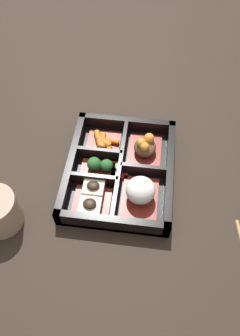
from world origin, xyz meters
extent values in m
plane|color=black|center=(0.00, 0.00, 0.00)|extent=(3.00, 3.00, 0.00)
cube|color=black|center=(0.00, 0.00, 0.01)|extent=(0.26, 0.22, 0.01)
cube|color=black|center=(0.00, -0.10, 0.02)|extent=(0.26, 0.01, 0.04)
cube|color=black|center=(0.00, 0.10, 0.02)|extent=(0.26, 0.01, 0.04)
cube|color=black|center=(-0.12, 0.00, 0.02)|extent=(0.01, 0.22, 0.04)
cube|color=black|center=(0.12, 0.00, 0.02)|extent=(0.01, 0.22, 0.04)
cube|color=black|center=(0.00, 0.00, 0.02)|extent=(0.23, 0.01, 0.04)
cube|color=black|center=(-0.03, -0.05, 0.02)|extent=(0.01, 0.10, 0.04)
cube|color=black|center=(0.03, -0.05, 0.02)|extent=(0.01, 0.10, 0.04)
cube|color=black|center=(0.00, 0.05, 0.02)|extent=(0.01, 0.09, 0.04)
cube|color=maroon|center=(-0.06, 0.05, 0.01)|extent=(0.09, 0.07, 0.01)
ellipsoid|color=brown|center=(-0.06, 0.05, 0.03)|extent=(0.05, 0.05, 0.03)
sphere|color=orange|center=(-0.05, 0.04, 0.05)|extent=(0.02, 0.02, 0.02)
sphere|color=orange|center=(-0.07, 0.05, 0.05)|extent=(0.02, 0.02, 0.02)
sphere|color=orange|center=(-0.04, 0.05, 0.05)|extent=(0.02, 0.02, 0.02)
cube|color=maroon|center=(0.06, 0.05, 0.01)|extent=(0.09, 0.07, 0.01)
ellipsoid|color=silver|center=(0.06, 0.05, 0.04)|extent=(0.06, 0.06, 0.05)
cube|color=maroon|center=(-0.07, -0.05, 0.01)|extent=(0.06, 0.07, 0.01)
cylinder|color=#D1661E|center=(-0.07, -0.06, 0.02)|extent=(0.05, 0.03, 0.01)
cylinder|color=#D1661E|center=(-0.07, -0.05, 0.02)|extent=(0.04, 0.02, 0.01)
cylinder|color=#D1661E|center=(-0.07, -0.04, 0.02)|extent=(0.03, 0.04, 0.02)
cylinder|color=#D1661E|center=(-0.07, -0.03, 0.02)|extent=(0.02, 0.04, 0.01)
cylinder|color=#D1661E|center=(-0.06, -0.03, 0.02)|extent=(0.04, 0.02, 0.01)
cube|color=maroon|center=(0.00, -0.05, 0.01)|extent=(0.05, 0.07, 0.01)
sphere|color=#265B28|center=(0.00, -0.03, 0.03)|extent=(0.03, 0.03, 0.03)
sphere|color=#265B28|center=(0.00, -0.05, 0.03)|extent=(0.02, 0.02, 0.02)
sphere|color=#265B28|center=(0.00, -0.05, 0.03)|extent=(0.03, 0.03, 0.03)
sphere|color=#265B28|center=(0.00, -0.05, 0.03)|extent=(0.03, 0.03, 0.03)
cube|color=maroon|center=(0.07, -0.05, 0.01)|extent=(0.06, 0.07, 0.01)
cube|color=beige|center=(0.06, -0.05, 0.02)|extent=(0.03, 0.04, 0.02)
ellipsoid|color=black|center=(0.06, -0.05, 0.04)|extent=(0.02, 0.03, 0.01)
cube|color=beige|center=(0.10, -0.05, 0.02)|extent=(0.04, 0.04, 0.02)
ellipsoid|color=black|center=(0.10, -0.05, 0.04)|extent=(0.02, 0.03, 0.01)
cube|color=maroon|center=(0.00, 0.00, 0.01)|extent=(0.04, 0.04, 0.01)
cylinder|color=#75A84C|center=(-0.01, 0.00, 0.02)|extent=(0.02, 0.02, 0.01)
cylinder|color=#75A84C|center=(-0.01, 0.00, 0.02)|extent=(0.02, 0.02, 0.01)
camera|label=1|loc=(0.38, 0.05, 0.58)|focal=35.00mm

